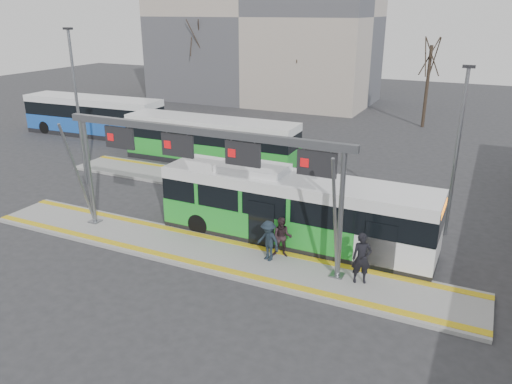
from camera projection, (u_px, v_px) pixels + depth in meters
ground at (209, 254)px, 21.11m from camera, size 120.00×120.00×0.00m
platform_main at (209, 252)px, 21.08m from camera, size 22.00×3.00×0.15m
platform_second at (220, 183)px, 29.48m from camera, size 20.00×3.00×0.15m
tactile_main at (209, 251)px, 21.05m from camera, size 22.00×2.65×0.02m
tactile_second at (229, 176)px, 30.42m from camera, size 20.00×0.35×0.02m
gantry at (201, 154)px, 19.98m from camera, size 13.00×1.68×5.20m
apartment_block at (264, 14)px, 54.08m from camera, size 24.50×12.50×18.40m
hero_bus at (294, 210)px, 21.71m from camera, size 12.11×2.66×3.32m
bg_bus_green at (211, 141)px, 33.24m from camera, size 12.02×2.80×2.99m
bg_bus_blue at (94, 116)px, 40.55m from camera, size 12.02×3.24×3.11m
passenger_a at (362, 258)px, 18.34m from camera, size 0.84×0.71×1.96m
passenger_b at (282, 237)px, 20.32m from camera, size 0.98×0.85×1.70m
passenger_c at (268, 241)px, 20.03m from camera, size 1.24×0.95×1.70m
tree_left at (301, 44)px, 48.03m from camera, size 1.40×1.40×8.63m
tree_mid at (430, 57)px, 41.85m from camera, size 1.40×1.40×7.85m
tree_far at (195, 38)px, 52.02m from camera, size 1.40×1.40×9.09m
lamp_west at (77, 106)px, 27.92m from camera, size 0.50×0.25×8.83m
lamp_east at (457, 149)px, 21.55m from camera, size 0.50×0.25×7.60m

